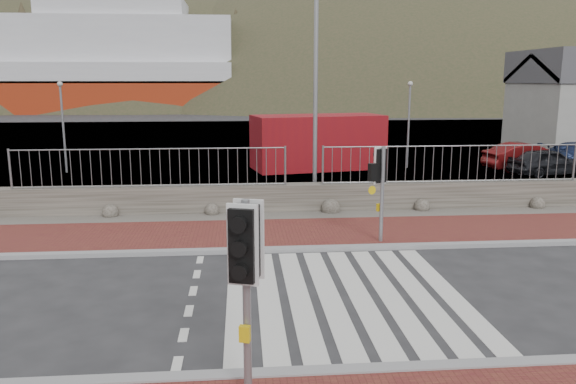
{
  "coord_description": "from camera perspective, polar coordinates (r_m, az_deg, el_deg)",
  "views": [
    {
      "loc": [
        -1.99,
        -10.35,
        4.21
      ],
      "look_at": [
        -0.86,
        3.0,
        1.51
      ],
      "focal_mm": 35.0,
      "sensor_mm": 36.0,
      "label": 1
    }
  ],
  "objects": [
    {
      "name": "gravel_strip",
      "position": [
        17.47,
        1.85,
        -2.46
      ],
      "size": [
        40.0,
        1.5,
        0.06
      ],
      "primitive_type": "cube",
      "color": "#59544C",
      "rests_on": "ground"
    },
    {
      "name": "ferry",
      "position": [
        81.47,
        -21.42,
        11.42
      ],
      "size": [
        50.0,
        16.0,
        20.0
      ],
      "color": "maroon",
      "rests_on": "ground"
    },
    {
      "name": "streetlight",
      "position": [
        18.6,
        3.27,
        12.56
      ],
      "size": [
        1.7,
        0.61,
        8.17
      ],
      "rotation": [
        0.0,
        0.0,
        -0.26
      ],
      "color": "gray",
      "rests_on": "ground"
    },
    {
      "name": "kerb_near",
      "position": [
        8.67,
        9.49,
        -17.43
      ],
      "size": [
        40.0,
        0.25,
        0.12
      ],
      "primitive_type": "cube",
      "color": "gray",
      "rests_on": "ground"
    },
    {
      "name": "car_a",
      "position": [
        27.48,
        24.9,
        2.79
      ],
      "size": [
        3.76,
        2.07,
        1.21
      ],
      "primitive_type": "imported",
      "rotation": [
        0.0,
        0.0,
        1.76
      ],
      "color": "black",
      "rests_on": "ground"
    },
    {
      "name": "railing",
      "position": [
        17.77,
        1.65,
        3.65
      ],
      "size": [
        18.07,
        0.07,
        1.22
      ],
      "color": "gray",
      "rests_on": "stone_wall"
    },
    {
      "name": "quay",
      "position": [
        38.53,
        -1.85,
        5.1
      ],
      "size": [
        120.0,
        40.0,
        0.5
      ],
      "primitive_type": "cube",
      "color": "#4C4C4F",
      "rests_on": "ground"
    },
    {
      "name": "sidewalk_far",
      "position": [
        15.55,
        2.71,
        -4.18
      ],
      "size": [
        40.0,
        3.0,
        0.08
      ],
      "primitive_type": "cube",
      "color": "brown",
      "rests_on": "ground"
    },
    {
      "name": "zebra_crossing",
      "position": [
        11.34,
        5.72,
        -10.42
      ],
      "size": [
        4.62,
        5.6,
        0.01
      ],
      "color": "silver",
      "rests_on": "ground"
    },
    {
      "name": "stone_wall",
      "position": [
        18.15,
        1.57,
        -0.57
      ],
      "size": [
        40.0,
        0.6,
        0.9
      ],
      "primitive_type": "cube",
      "color": "#48443B",
      "rests_on": "ground"
    },
    {
      "name": "traffic_signal_near",
      "position": [
        7.12,
        -4.27,
        -6.85
      ],
      "size": [
        0.44,
        0.34,
        2.75
      ],
      "rotation": [
        0.0,
        0.0,
        -0.29
      ],
      "color": "gray",
      "rests_on": "ground"
    },
    {
      "name": "traffic_signal_far",
      "position": [
        14.43,
        9.49,
        1.79
      ],
      "size": [
        0.62,
        0.4,
        2.55
      ],
      "rotation": [
        0.0,
        0.0,
        3.54
      ],
      "color": "gray",
      "rests_on": "ground"
    },
    {
      "name": "water",
      "position": [
        73.39,
        -3.3,
        8.07
      ],
      "size": [
        220.0,
        50.0,
        0.05
      ],
      "primitive_type": "cube",
      "color": "#3F4C54",
      "rests_on": "ground"
    },
    {
      "name": "kerb_far",
      "position": [
        14.12,
        3.51,
        -5.76
      ],
      "size": [
        40.0,
        0.25,
        0.12
      ],
      "primitive_type": "cube",
      "color": "gray",
      "rests_on": "ground"
    },
    {
      "name": "hills_backdrop",
      "position": [
        102.33,
        0.24,
        -4.08
      ],
      "size": [
        254.0,
        90.0,
        100.0
      ],
      "color": "#313821",
      "rests_on": "ground"
    },
    {
      "name": "shipping_container",
      "position": [
        26.93,
        3.04,
        5.1
      ],
      "size": [
        6.49,
        3.74,
        2.54
      ],
      "primitive_type": "cube",
      "rotation": [
        0.0,
        0.0,
        0.21
      ],
      "color": "#9F1211",
      "rests_on": "ground"
    },
    {
      "name": "ground",
      "position": [
        11.35,
        5.72,
        -10.45
      ],
      "size": [
        220.0,
        220.0,
        0.0
      ],
      "primitive_type": "plane",
      "color": "#28282B",
      "rests_on": "ground"
    },
    {
      "name": "car_b",
      "position": [
        28.54,
        23.1,
        3.3
      ],
      "size": [
        4.06,
        1.77,
        1.3
      ],
      "primitive_type": "imported",
      "rotation": [
        0.0,
        0.0,
        1.67
      ],
      "color": "#540C0D",
      "rests_on": "ground"
    }
  ]
}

